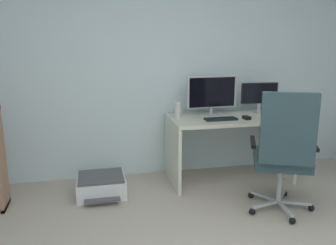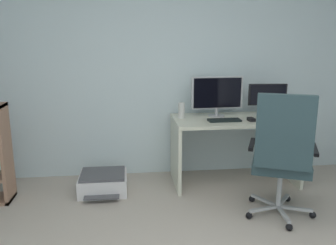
{
  "view_description": "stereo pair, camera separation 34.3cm",
  "coord_description": "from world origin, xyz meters",
  "px_view_note": "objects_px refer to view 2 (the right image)",
  "views": [
    {
      "loc": [
        -0.75,
        -1.46,
        1.55
      ],
      "look_at": [
        -0.03,
        1.8,
        0.77
      ],
      "focal_mm": 37.75,
      "sensor_mm": 36.0,
      "label": 1
    },
    {
      "loc": [
        -0.42,
        -1.52,
        1.55
      ],
      "look_at": [
        -0.03,
        1.8,
        0.77
      ],
      "focal_mm": 37.75,
      "sensor_mm": 36.0,
      "label": 2
    }
  ],
  "objects_px": {
    "desk": "(235,136)",
    "keyboard": "(224,120)",
    "monitor_secondary": "(267,97)",
    "desktop_speaker": "(181,110)",
    "computer_mouse": "(251,119)",
    "printer": "(103,183)",
    "office_chair": "(282,154)",
    "monitor_main": "(217,94)"
  },
  "relations": [
    {
      "from": "keyboard",
      "to": "computer_mouse",
      "type": "bearing_deg",
      "value": -6.54
    },
    {
      "from": "monitor_main",
      "to": "desktop_speaker",
      "type": "relative_size",
      "value": 3.39
    },
    {
      "from": "desk",
      "to": "keyboard",
      "type": "bearing_deg",
      "value": -141.66
    },
    {
      "from": "monitor_secondary",
      "to": "printer",
      "type": "height_order",
      "value": "monitor_secondary"
    },
    {
      "from": "desk",
      "to": "keyboard",
      "type": "xyz_separation_m",
      "value": [
        -0.16,
        -0.13,
        0.21
      ]
    },
    {
      "from": "monitor_secondary",
      "to": "desktop_speaker",
      "type": "xyz_separation_m",
      "value": [
        -0.98,
        -0.05,
        -0.13
      ]
    },
    {
      "from": "keyboard",
      "to": "printer",
      "type": "distance_m",
      "value": 1.42
    },
    {
      "from": "keyboard",
      "to": "computer_mouse",
      "type": "relative_size",
      "value": 3.4
    },
    {
      "from": "keyboard",
      "to": "printer",
      "type": "xyz_separation_m",
      "value": [
        -1.27,
        0.01,
        -0.64
      ]
    },
    {
      "from": "monitor_secondary",
      "to": "desktop_speaker",
      "type": "distance_m",
      "value": 0.99
    },
    {
      "from": "keyboard",
      "to": "computer_mouse",
      "type": "xyz_separation_m",
      "value": [
        0.28,
        -0.03,
        0.01
      ]
    },
    {
      "from": "monitor_secondary",
      "to": "computer_mouse",
      "type": "bearing_deg",
      "value": -135.05
    },
    {
      "from": "computer_mouse",
      "to": "desk",
      "type": "bearing_deg",
      "value": 124.94
    },
    {
      "from": "printer",
      "to": "keyboard",
      "type": "bearing_deg",
      "value": -0.36
    },
    {
      "from": "desk",
      "to": "computer_mouse",
      "type": "distance_m",
      "value": 0.29
    },
    {
      "from": "office_chair",
      "to": "printer",
      "type": "relative_size",
      "value": 2.18
    },
    {
      "from": "monitor_main",
      "to": "printer",
      "type": "relative_size",
      "value": 1.1
    },
    {
      "from": "monitor_main",
      "to": "printer",
      "type": "xyz_separation_m",
      "value": [
        -1.25,
        -0.24,
        -0.88
      ]
    },
    {
      "from": "keyboard",
      "to": "office_chair",
      "type": "height_order",
      "value": "office_chair"
    },
    {
      "from": "desktop_speaker",
      "to": "office_chair",
      "type": "relative_size",
      "value": 0.15
    },
    {
      "from": "desk",
      "to": "desktop_speaker",
      "type": "bearing_deg",
      "value": 173.05
    },
    {
      "from": "monitor_secondary",
      "to": "keyboard",
      "type": "height_order",
      "value": "monitor_secondary"
    },
    {
      "from": "desk",
      "to": "monitor_main",
      "type": "distance_m",
      "value": 0.5
    },
    {
      "from": "monitor_secondary",
      "to": "office_chair",
      "type": "xyz_separation_m",
      "value": [
        -0.25,
        -1.01,
        -0.33
      ]
    },
    {
      "from": "computer_mouse",
      "to": "desktop_speaker",
      "type": "xyz_separation_m",
      "value": [
        -0.7,
        0.22,
        0.07
      ]
    },
    {
      "from": "computer_mouse",
      "to": "office_chair",
      "type": "distance_m",
      "value": 0.75
    },
    {
      "from": "office_chair",
      "to": "desk",
      "type": "bearing_deg",
      "value": 98.91
    },
    {
      "from": "keyboard",
      "to": "printer",
      "type": "height_order",
      "value": "keyboard"
    },
    {
      "from": "monitor_main",
      "to": "monitor_secondary",
      "type": "height_order",
      "value": "monitor_main"
    },
    {
      "from": "desk",
      "to": "monitor_secondary",
      "type": "height_order",
      "value": "monitor_secondary"
    },
    {
      "from": "monitor_secondary",
      "to": "computer_mouse",
      "type": "relative_size",
      "value": 4.26
    },
    {
      "from": "monitor_secondary",
      "to": "keyboard",
      "type": "bearing_deg",
      "value": -156.19
    },
    {
      "from": "computer_mouse",
      "to": "printer",
      "type": "xyz_separation_m",
      "value": [
        -1.55,
        0.04,
        -0.64
      ]
    },
    {
      "from": "desktop_speaker",
      "to": "monitor_main",
      "type": "bearing_deg",
      "value": 6.78
    },
    {
      "from": "monitor_main",
      "to": "printer",
      "type": "bearing_deg",
      "value": -169.32
    },
    {
      "from": "monitor_main",
      "to": "printer",
      "type": "distance_m",
      "value": 1.55
    },
    {
      "from": "computer_mouse",
      "to": "office_chair",
      "type": "relative_size",
      "value": 0.09
    },
    {
      "from": "desk",
      "to": "office_chair",
      "type": "height_order",
      "value": "office_chair"
    },
    {
      "from": "desk",
      "to": "office_chair",
      "type": "xyz_separation_m",
      "value": [
        0.14,
        -0.89,
        0.08
      ]
    },
    {
      "from": "monitor_secondary",
      "to": "printer",
      "type": "bearing_deg",
      "value": -172.64
    },
    {
      "from": "monitor_secondary",
      "to": "office_chair",
      "type": "distance_m",
      "value": 1.09
    },
    {
      "from": "keyboard",
      "to": "desktop_speaker",
      "type": "xyz_separation_m",
      "value": [
        -0.42,
        0.2,
        0.07
      ]
    }
  ]
}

